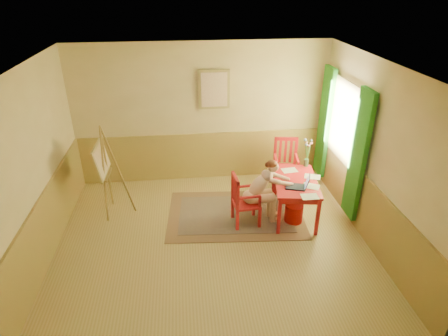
{
  "coord_description": "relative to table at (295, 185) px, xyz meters",
  "views": [
    {
      "loc": [
        -0.37,
        -4.91,
        3.86
      ],
      "look_at": [
        0.25,
        0.55,
        1.05
      ],
      "focal_mm": 30.36,
      "sensor_mm": 36.0,
      "label": 1
    }
  ],
  "objects": [
    {
      "name": "room",
      "position": [
        -1.49,
        -0.59,
        0.77
      ],
      "size": [
        5.04,
        4.54,
        2.84
      ],
      "color": "tan",
      "rests_on": "ground"
    },
    {
      "name": "wainscot",
      "position": [
        -1.49,
        0.2,
        -0.13
      ],
      "size": [
        5.0,
        4.5,
        1.0
      ],
      "color": "#B19549",
      "rests_on": "room"
    },
    {
      "name": "window",
      "position": [
        0.92,
        0.51,
        0.71
      ],
      "size": [
        0.12,
        2.01,
        2.2
      ],
      "color": "white",
      "rests_on": "room"
    },
    {
      "name": "wall_portrait",
      "position": [
        -1.24,
        1.61,
        1.27
      ],
      "size": [
        0.6,
        0.05,
        0.76
      ],
      "color": "#9C894F",
      "rests_on": "room"
    },
    {
      "name": "rug",
      "position": [
        -1.02,
        0.14,
        -0.62
      ],
      "size": [
        2.51,
        1.77,
        0.02
      ],
      "color": "#8C7251",
      "rests_on": "room"
    },
    {
      "name": "table",
      "position": [
        0.0,
        0.0,
        0.0
      ],
      "size": [
        0.89,
        1.29,
        0.72
      ],
      "color": "red",
      "rests_on": "room"
    },
    {
      "name": "chair_left",
      "position": [
        -0.93,
        -0.14,
        -0.16
      ],
      "size": [
        0.47,
        0.45,
        0.94
      ],
      "color": "red",
      "rests_on": "room"
    },
    {
      "name": "chair_back",
      "position": [
        0.09,
        0.98,
        -0.11
      ],
      "size": [
        0.52,
        0.54,
        1.04
      ],
      "color": "red",
      "rests_on": "room"
    },
    {
      "name": "figure",
      "position": [
        -0.59,
        -0.1,
        0.01
      ],
      "size": [
        0.88,
        0.4,
        1.17
      ],
      "color": "beige",
      "rests_on": "room"
    },
    {
      "name": "laptop",
      "position": [
        -0.02,
        -0.25,
        0.14
      ],
      "size": [
        0.43,
        0.34,
        0.23
      ],
      "color": "#1E2338",
      "rests_on": "table"
    },
    {
      "name": "papers",
      "position": [
        0.14,
        -0.08,
        0.09
      ],
      "size": [
        0.64,
        1.13,
        0.0
      ],
      "color": "white",
      "rests_on": "table"
    },
    {
      "name": "vase",
      "position": [
        0.34,
        0.52,
        0.32
      ],
      "size": [
        0.21,
        0.26,
        0.51
      ],
      "color": "#3F724C",
      "rests_on": "table"
    },
    {
      "name": "wastebasket",
      "position": [
        -0.04,
        -0.18,
        -0.46
      ],
      "size": [
        0.38,
        0.38,
        0.34
      ],
      "primitive_type": "cylinder",
      "rotation": [
        0.0,
        0.0,
        0.23
      ],
      "color": "#B31011",
      "rests_on": "room"
    },
    {
      "name": "easel",
      "position": [
        -3.26,
        0.48,
        0.36
      ],
      "size": [
        0.56,
        0.74,
        1.68
      ],
      "color": "olive",
      "rests_on": "room"
    }
  ]
}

